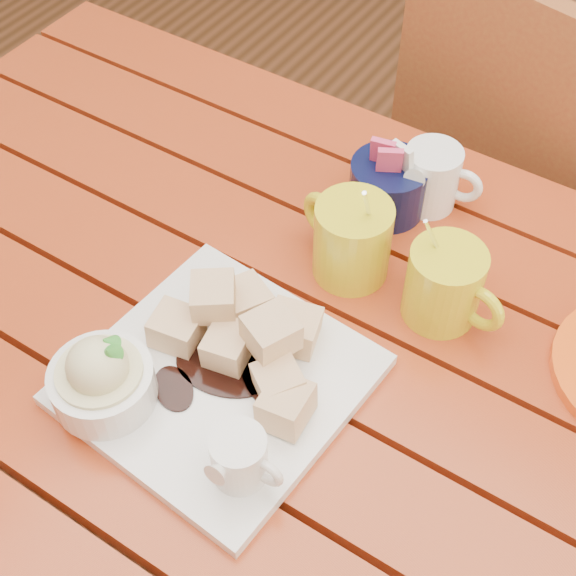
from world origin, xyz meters
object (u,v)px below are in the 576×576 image
Objects in this scene: table at (252,368)px; chair_far at (535,204)px; dessert_plate at (192,374)px; coffee_mug_left at (351,238)px; coffee_mug_right at (446,285)px.

chair_far is at bearing 74.69° from table.
coffee_mug_left is (0.05, 0.24, 0.02)m from dessert_plate.
coffee_mug_left is 0.56m from chair_far.
chair_far is (0.15, 0.71, -0.26)m from dessert_plate.
dessert_plate reaches higher than table.
chair_far is (0.10, 0.47, -0.28)m from coffee_mug_left.
coffee_mug_left reaches higher than dessert_plate.
coffee_mug_left is 0.12m from coffee_mug_right.
coffee_mug_left reaches higher than table.
coffee_mug_left reaches higher than coffee_mug_right.
dessert_plate is at bearing -114.82° from coffee_mug_right.
dessert_plate is 1.95× the size of coffee_mug_left.
coffee_mug_right is at bearing 54.09° from dessert_plate.
chair_far reaches higher than table.
table is 1.28× the size of chair_far.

